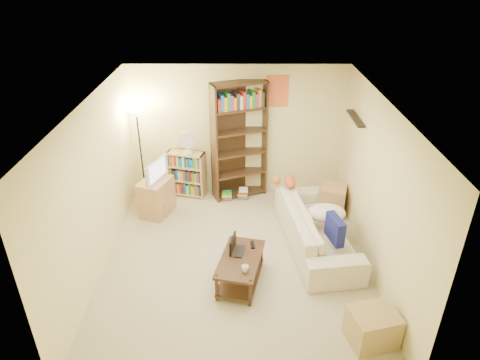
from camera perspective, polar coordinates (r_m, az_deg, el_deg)
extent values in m
plane|color=#C2B391|center=(6.74, -0.46, -10.63)|extent=(4.50, 4.50, 0.00)
cube|color=beige|center=(8.08, -0.38, 6.53)|extent=(4.00, 0.04, 2.50)
cube|color=beige|center=(4.23, -0.75, -16.50)|extent=(4.00, 0.04, 2.50)
cube|color=beige|center=(6.38, -18.78, -1.27)|extent=(0.04, 4.50, 2.50)
cube|color=beige|center=(6.35, 17.87, -1.28)|extent=(0.04, 4.50, 2.50)
cube|color=white|center=(5.53, -0.56, 10.00)|extent=(4.00, 4.50, 0.04)
cube|color=red|center=(7.84, 4.98, 11.72)|extent=(0.40, 0.02, 0.58)
cube|color=black|center=(7.22, 15.14, 7.96)|extent=(0.12, 0.80, 0.03)
imported|color=beige|center=(6.98, 10.17, -6.31)|extent=(2.48, 1.47, 0.66)
cube|color=navy|center=(6.47, 12.54, -6.42)|extent=(0.23, 0.45, 0.39)
ellipsoid|color=silver|center=(6.94, 11.48, -4.34)|extent=(0.60, 0.43, 0.26)
ellipsoid|color=#C25629|center=(7.41, 6.69, -0.13)|extent=(0.43, 0.24, 0.17)
sphere|color=#C25629|center=(7.34, 4.91, -0.08)|extent=(0.14, 0.14, 0.14)
cube|color=#3C1F17|center=(6.10, 0.05, -10.51)|extent=(0.74, 1.07, 0.04)
cube|color=#3C1F17|center=(6.31, 0.05, -12.83)|extent=(0.71, 1.02, 0.03)
cube|color=#3C1F17|center=(5.95, -3.12, -14.18)|extent=(0.04, 0.04, 0.43)
cube|color=#3C1F17|center=(5.87, 1.37, -14.87)|extent=(0.04, 0.04, 0.43)
cube|color=#3C1F17|center=(6.59, -1.10, -9.29)|extent=(0.04, 0.04, 0.43)
cube|color=#3C1F17|center=(6.52, 2.90, -9.82)|extent=(0.04, 0.04, 0.43)
imported|color=black|center=(6.18, 0.33, -9.51)|extent=(0.35, 0.28, 0.02)
cube|color=white|center=(6.14, -0.97, -8.46)|extent=(0.08, 0.32, 0.22)
imported|color=white|center=(5.84, 0.69, -11.74)|extent=(0.12, 0.12, 0.09)
cube|color=black|center=(6.31, 1.67, -8.62)|extent=(0.07, 0.18, 0.02)
cube|color=tan|center=(7.84, -11.11, -2.21)|extent=(0.64, 0.74, 0.67)
imported|color=black|center=(7.59, -11.48, 1.25)|extent=(0.75, 0.55, 0.40)
cube|color=#3D2717|center=(7.94, -0.11, 5.11)|extent=(1.06, 0.68, 2.24)
cube|color=tan|center=(8.29, -7.10, 0.82)|extent=(0.75, 0.45, 0.90)
cylinder|color=silver|center=(8.06, -6.95, 3.72)|extent=(0.18, 0.18, 0.04)
cylinder|color=silver|center=(8.02, -7.00, 4.37)|extent=(0.02, 0.02, 0.18)
cylinder|color=silver|center=(7.93, -7.09, 5.34)|extent=(0.32, 0.06, 0.32)
cylinder|color=black|center=(8.51, -12.39, -2.24)|extent=(0.26, 0.26, 0.03)
cylinder|color=black|center=(8.13, -12.98, 2.80)|extent=(0.03, 0.03, 1.68)
cone|color=beige|center=(7.81, -13.67, 8.65)|extent=(0.30, 0.30, 0.13)
cube|color=tan|center=(7.92, 12.17, -2.55)|extent=(0.58, 0.58, 0.53)
cube|color=tan|center=(5.68, 17.24, -18.24)|extent=(0.64, 0.57, 0.45)
cube|color=red|center=(8.22, -1.75, -2.09)|extent=(0.20, 0.16, 0.17)
cube|color=#1966B2|center=(8.24, 0.42, -1.84)|extent=(0.20, 0.16, 0.21)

